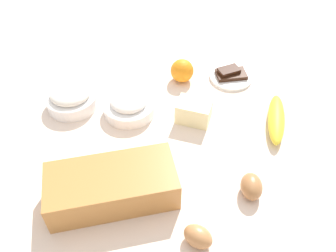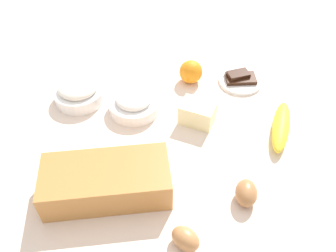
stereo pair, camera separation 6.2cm
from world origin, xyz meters
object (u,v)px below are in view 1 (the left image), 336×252
(banana, at_px, (276,119))
(egg_beside_bowl, at_px, (251,186))
(sugar_bowl, at_px, (129,105))
(chocolate_plate, at_px, (231,76))
(egg_near_butter, at_px, (198,237))
(flour_bowl, at_px, (71,97))
(orange_fruit, at_px, (182,71))
(butter_block, at_px, (194,111))
(loaf_pan, at_px, (112,186))

(banana, height_order, egg_beside_bowl, egg_beside_bowl)
(sugar_bowl, xyz_separation_m, chocolate_plate, (-0.31, -0.13, -0.02))
(banana, distance_m, egg_near_butter, 0.41)
(flour_bowl, height_order, chocolate_plate, flour_bowl)
(sugar_bowl, xyz_separation_m, egg_near_butter, (-0.13, 0.40, -0.00))
(egg_near_butter, distance_m, chocolate_plate, 0.56)
(flour_bowl, bearing_deg, orange_fruit, -164.66)
(sugar_bowl, distance_m, banana, 0.40)
(sugar_bowl, bearing_deg, egg_beside_bowl, 132.44)
(chocolate_plate, bearing_deg, sugar_bowl, 21.93)
(sugar_bowl, relative_size, butter_block, 1.57)
(loaf_pan, bearing_deg, sugar_bowl, -105.46)
(orange_fruit, distance_m, butter_block, 0.18)
(sugar_bowl, height_order, egg_beside_bowl, sugar_bowl)
(banana, bearing_deg, egg_near_butter, 50.77)
(banana, xyz_separation_m, egg_near_butter, (0.26, 0.32, 0.00))
(flour_bowl, relative_size, banana, 0.75)
(egg_beside_bowl, bearing_deg, banana, -120.27)
(butter_block, height_order, egg_near_butter, butter_block)
(flour_bowl, bearing_deg, butter_block, 165.32)
(loaf_pan, xyz_separation_m, egg_near_butter, (-0.17, 0.13, -0.02))
(flour_bowl, height_order, banana, flour_bowl)
(egg_beside_bowl, bearing_deg, chocolate_plate, -96.16)
(loaf_pan, xyz_separation_m, chocolate_plate, (-0.35, -0.40, -0.03))
(egg_beside_bowl, xyz_separation_m, chocolate_plate, (-0.05, -0.42, -0.01))
(flour_bowl, distance_m, orange_fruit, 0.33)
(flour_bowl, relative_size, sugar_bowl, 1.01)
(flour_bowl, relative_size, egg_beside_bowl, 2.09)
(loaf_pan, xyz_separation_m, flour_bowl, (0.12, -0.32, -0.01))
(banana, distance_m, chocolate_plate, 0.22)
(loaf_pan, bearing_deg, egg_beside_bowl, 169.51)
(butter_block, height_order, egg_beside_bowl, butter_block)
(banana, distance_m, egg_beside_bowl, 0.24)
(banana, height_order, chocolate_plate, banana)
(banana, distance_m, orange_fruit, 0.31)
(loaf_pan, distance_m, banana, 0.47)
(flour_bowl, relative_size, chocolate_plate, 1.09)
(orange_fruit, xyz_separation_m, egg_near_butter, (0.03, 0.53, -0.01))
(butter_block, bearing_deg, sugar_bowl, -14.30)
(sugar_bowl, distance_m, butter_block, 0.18)
(chocolate_plate, bearing_deg, banana, 110.39)
(sugar_bowl, relative_size, chocolate_plate, 1.09)
(butter_block, relative_size, chocolate_plate, 0.69)
(loaf_pan, bearing_deg, banana, -163.07)
(flour_bowl, xyz_separation_m, chocolate_plate, (-0.47, -0.08, -0.02))
(orange_fruit, height_order, egg_near_butter, orange_fruit)
(egg_beside_bowl, bearing_deg, butter_block, -69.16)
(banana, xyz_separation_m, egg_beside_bowl, (0.12, 0.21, 0.00))
(egg_beside_bowl, bearing_deg, flour_bowl, -38.13)
(butter_block, bearing_deg, banana, 169.96)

